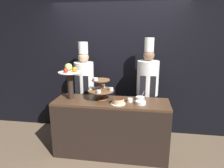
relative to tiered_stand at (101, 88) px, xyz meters
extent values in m
plane|color=brown|center=(0.17, -0.34, -1.10)|extent=(14.00, 14.00, 0.00)
cube|color=black|center=(0.17, 0.84, 0.30)|extent=(10.00, 0.06, 2.80)
cube|color=black|center=(0.17, -0.06, -0.66)|extent=(1.81, 0.56, 0.88)
cube|color=#4C3321|center=(0.17, -0.06, -0.20)|extent=(1.81, 0.56, 0.03)
cylinder|color=brown|center=(0.00, 0.00, -0.17)|extent=(0.19, 0.19, 0.02)
cylinder|color=brown|center=(0.00, 0.00, -0.02)|extent=(0.04, 0.04, 0.33)
cylinder|color=brown|center=(0.00, 0.00, -0.03)|extent=(0.42, 0.42, 0.02)
cylinder|color=brown|center=(0.00, 0.00, 0.14)|extent=(0.28, 0.28, 0.02)
cylinder|color=silver|center=(-0.16, 0.00, 0.00)|extent=(0.07, 0.07, 0.04)
cylinder|color=gold|center=(-0.16, 0.00, -0.01)|extent=(0.06, 0.06, 0.03)
cylinder|color=silver|center=(0.00, -0.16, 0.00)|extent=(0.07, 0.07, 0.04)
cylinder|color=red|center=(0.00, -0.16, -0.01)|extent=(0.06, 0.06, 0.03)
cylinder|color=silver|center=(0.17, 0.00, 0.00)|extent=(0.07, 0.07, 0.04)
cylinder|color=beige|center=(0.17, 0.00, -0.01)|extent=(0.06, 0.06, 0.03)
cylinder|color=silver|center=(0.00, 0.17, 0.00)|extent=(0.07, 0.07, 0.04)
cylinder|color=green|center=(0.00, 0.17, -0.01)|extent=(0.06, 0.06, 0.03)
cylinder|color=white|center=(-0.07, -0.07, 0.16)|extent=(0.07, 0.07, 0.04)
cylinder|color=#2D231E|center=(-0.49, -0.04, 0.03)|extent=(0.09, 0.09, 0.43)
cylinder|color=white|center=(-0.49, -0.04, 0.25)|extent=(0.36, 0.36, 0.01)
sphere|color=orange|center=(-0.40, -0.05, 0.30)|extent=(0.08, 0.08, 0.08)
sphere|color=#ADC160|center=(-0.53, 0.04, 0.32)|extent=(0.12, 0.12, 0.12)
sphere|color=red|center=(-0.51, -0.13, 0.30)|extent=(0.07, 0.07, 0.07)
cylinder|color=white|center=(0.30, -0.17, -0.18)|extent=(0.23, 0.23, 0.01)
cylinder|color=#E0BC89|center=(0.30, -0.17, -0.14)|extent=(0.18, 0.18, 0.08)
cylinder|color=#472819|center=(0.30, -0.17, -0.09)|extent=(0.18, 0.18, 0.01)
cylinder|color=white|center=(0.47, -0.05, -0.15)|extent=(0.08, 0.08, 0.06)
cylinder|color=white|center=(0.64, -0.13, -0.16)|extent=(0.15, 0.15, 0.05)
cylinder|color=#BCBCC1|center=(0.68, -0.13, -0.09)|extent=(0.05, 0.01, 0.11)
cylinder|color=white|center=(0.62, 0.09, -0.16)|extent=(0.14, 0.14, 0.05)
cylinder|color=#BCBCC1|center=(0.66, 0.09, -0.09)|extent=(0.05, 0.01, 0.11)
cube|color=black|center=(-0.41, 0.47, -0.66)|extent=(0.26, 0.14, 0.88)
cylinder|color=white|center=(-0.41, 0.47, 0.06)|extent=(0.35, 0.35, 0.55)
cube|color=black|center=(-0.41, 0.30, -0.05)|extent=(0.25, 0.01, 0.35)
sphere|color=tan|center=(-0.41, 0.47, 0.43)|extent=(0.19, 0.19, 0.19)
cylinder|color=white|center=(-0.41, 0.47, 0.60)|extent=(0.17, 0.17, 0.21)
cube|color=black|center=(0.74, 0.47, -0.65)|extent=(0.28, 0.16, 0.89)
cylinder|color=white|center=(0.74, 0.47, 0.09)|extent=(0.38, 0.38, 0.60)
cube|color=black|center=(0.74, 0.29, -0.03)|extent=(0.26, 0.01, 0.38)
sphere|color=#846047|center=(0.74, 0.47, 0.48)|extent=(0.19, 0.19, 0.19)
cylinder|color=white|center=(0.74, 0.47, 0.66)|extent=(0.16, 0.16, 0.23)
camera|label=1|loc=(0.64, -2.98, 0.87)|focal=32.00mm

